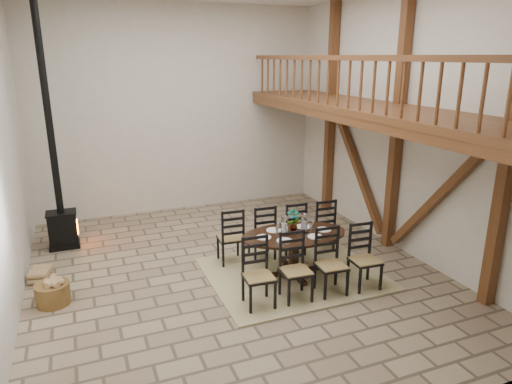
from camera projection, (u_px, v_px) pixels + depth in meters
name	position (u px, v px, depth m)	size (l,w,h in m)	color
ground	(234.00, 272.00, 8.31)	(8.00, 8.00, 0.00)	gray
room_shell	(297.00, 102.00, 7.87)	(7.02, 8.02, 5.01)	beige
rug	(293.00, 273.00, 8.24)	(3.00, 2.50, 0.02)	tan
dining_table	(294.00, 254.00, 8.13)	(2.46, 2.25, 1.22)	black
wood_stove	(58.00, 193.00, 9.08)	(0.59, 0.45, 5.00)	black
log_basket	(53.00, 293.00, 7.20)	(0.53, 0.53, 0.44)	brown
log_stack	(41.00, 274.00, 7.98)	(0.41, 0.50, 0.22)	tan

